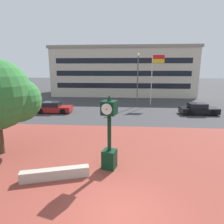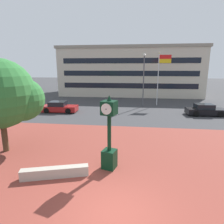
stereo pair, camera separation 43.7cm
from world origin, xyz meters
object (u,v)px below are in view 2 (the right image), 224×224
plaza_tree (4,95)px  flagpole_primary (160,74)px  car_street_mid (59,107)px  car_street_near (205,110)px  street_lamp_post (144,75)px  street_clock (109,136)px  civic_building (130,71)px

plaza_tree → flagpole_primary: size_ratio=0.80×
plaza_tree → car_street_mid: plaza_tree is taller
plaza_tree → car_street_near: bearing=36.5°
car_street_mid → car_street_near: bearing=89.0°
car_street_near → street_lamp_post: street_lamp_post is taller
car_street_mid → flagpole_primary: (12.35, 5.95, 3.84)m
street_clock → civic_building: (-0.04, 31.90, 2.79)m
street_lamp_post → civic_building: bearing=98.7°
street_clock → car_street_near: size_ratio=0.92×
car_street_mid → street_lamp_post: street_lamp_post is taller
civic_building → flagpole_primary: bearing=-71.3°
plaza_tree → street_lamp_post: size_ratio=0.82×
car_street_mid → civic_building: (7.83, 19.33, 3.98)m
plaza_tree → civic_building: bearing=77.8°
car_street_mid → street_lamp_post: size_ratio=0.60×
flagpole_primary → street_lamp_post: bearing=-149.3°
flagpole_primary → street_lamp_post: 2.63m
car_street_near → civic_building: size_ratio=0.16×
plaza_tree → car_street_near: plaza_tree is taller
flagpole_primary → street_clock: bearing=-103.6°
car_street_mid → plaza_tree: bearing=3.8°
plaza_tree → civic_building: size_ratio=0.22×
car_street_mid → civic_building: size_ratio=0.16×
flagpole_primary → civic_building: bearing=108.7°
car_street_near → car_street_mid: (-16.90, -0.46, 0.00)m
civic_building → street_lamp_post: bearing=-81.3°
plaza_tree → car_street_mid: size_ratio=1.36×
flagpole_primary → street_lamp_post: (-2.26, -1.35, -0.13)m
street_lamp_post → car_street_mid: bearing=-155.5°
car_street_mid → street_lamp_post: (10.09, 4.60, 3.71)m
street_clock → civic_building: bearing=105.4°
car_street_near → flagpole_primary: 8.10m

